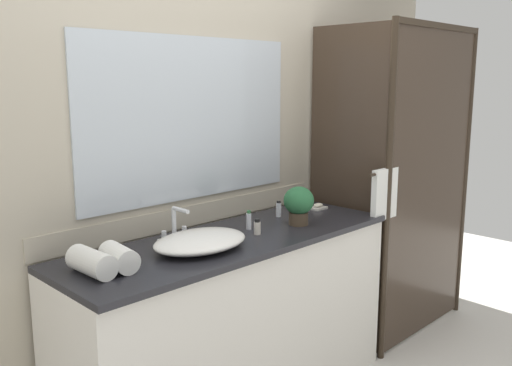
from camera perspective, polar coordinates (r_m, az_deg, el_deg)
name	(u,v)px	position (r m, az deg, el deg)	size (l,w,h in m)	color
wall_back_with_mirror	(189,149)	(2.88, -6.97, 3.49)	(4.40, 0.06, 2.60)	#B2A893
vanity_cabinet	(234,322)	(2.87, -2.33, -14.23)	(1.80, 0.58, 0.90)	silver
shower_enclosure	(405,182)	(3.55, 15.21, 0.06)	(1.20, 0.59, 2.00)	#2D2319
sink_basin	(200,241)	(2.52, -5.81, -6.04)	(0.46, 0.34, 0.08)	white
faucet	(175,230)	(2.66, -8.41, -4.82)	(0.17, 0.13, 0.17)	silver
potted_plant	(299,203)	(2.91, 4.47, -2.12)	(0.16, 0.16, 0.21)	#473828
soap_dish	(318,207)	(3.29, 6.49, -2.47)	(0.10, 0.07, 0.04)	silver
amenity_bottle_conditioner	(249,220)	(2.83, -0.75, -3.91)	(0.03, 0.03, 0.10)	silver
amenity_bottle_body_wash	(279,209)	(3.09, 2.38, -2.73)	(0.03, 0.03, 0.09)	silver
amenity_bottle_lotion	(257,227)	(2.74, 0.14, -4.61)	(0.03, 0.03, 0.08)	silver
rolled_towel_near_edge	(92,262)	(2.27, -16.74, -7.91)	(0.10, 0.10, 0.23)	white
rolled_towel_middle	(119,257)	(2.31, -14.08, -7.53)	(0.10, 0.10, 0.19)	white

